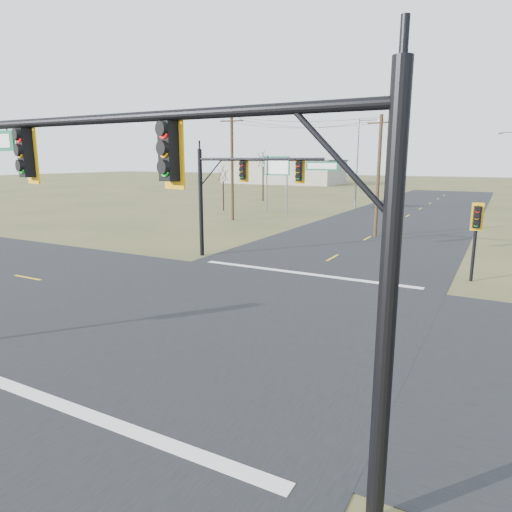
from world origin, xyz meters
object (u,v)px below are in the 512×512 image
(mast_arm_near, at_px, (186,195))
(utility_pole_far, at_px, (232,167))
(streetlight_c, at_px, (359,159))
(bare_tree_a, at_px, (223,173))
(bare_tree_b, at_px, (263,158))
(highway_sign, at_px, (277,173))
(utility_pole_near, at_px, (378,175))
(pedestal_signal_ne, at_px, (476,223))
(mast_arm_far, at_px, (245,180))

(mast_arm_near, distance_m, utility_pole_far, 36.74)
(mast_arm_near, distance_m, streetlight_c, 48.52)
(bare_tree_a, xyz_separation_m, bare_tree_b, (-1.66, 13.18, 1.71))
(highway_sign, bearing_deg, bare_tree_a, -166.06)
(mast_arm_near, height_order, utility_pole_near, utility_pole_near)
(bare_tree_b, bearing_deg, pedestal_signal_ne, -49.28)
(pedestal_signal_ne, distance_m, utility_pole_far, 26.69)
(mast_arm_near, height_order, bare_tree_b, bare_tree_b)
(pedestal_signal_ne, distance_m, highway_sign, 30.69)
(pedestal_signal_ne, relative_size, utility_pole_far, 0.39)
(mast_arm_far, bearing_deg, pedestal_signal_ne, -14.44)
(mast_arm_near, bearing_deg, bare_tree_a, 135.14)
(streetlight_c, distance_m, bare_tree_b, 15.83)
(utility_pole_near, height_order, streetlight_c, streetlight_c)
(pedestal_signal_ne, relative_size, highway_sign, 0.63)
(mast_arm_near, xyz_separation_m, bare_tree_b, (-25.65, 51.91, 0.73))
(bare_tree_b, bearing_deg, streetlight_c, -16.68)
(mast_arm_far, relative_size, utility_pole_near, 0.96)
(utility_pole_far, height_order, bare_tree_b, utility_pole_far)
(utility_pole_near, bearing_deg, pedestal_signal_ne, -55.92)
(bare_tree_a, bearing_deg, streetlight_c, 32.62)
(pedestal_signal_ne, bearing_deg, mast_arm_far, 170.67)
(mast_arm_near, xyz_separation_m, utility_pole_near, (-3.56, 28.62, -0.51))
(mast_arm_near, xyz_separation_m, utility_pole_far, (-18.47, 31.76, -0.08))
(mast_arm_far, distance_m, pedestal_signal_ne, 12.36)
(mast_arm_far, distance_m, bare_tree_b, 39.60)
(bare_tree_a, bearing_deg, highway_sign, 6.35)
(bare_tree_a, bearing_deg, pedestal_signal_ne, -37.21)
(utility_pole_near, xyz_separation_m, bare_tree_a, (-20.43, 10.11, -0.46))
(pedestal_signal_ne, bearing_deg, highway_sign, 119.69)
(utility_pole_near, bearing_deg, highway_sign, 141.96)
(highway_sign, bearing_deg, utility_pole_far, -90.23)
(pedestal_signal_ne, xyz_separation_m, highway_sign, (-21.38, 21.96, 1.51))
(pedestal_signal_ne, bearing_deg, mast_arm_near, -117.32)
(utility_pole_far, distance_m, streetlight_c, 17.54)
(mast_arm_near, height_order, utility_pole_far, utility_pole_far)
(utility_pole_far, xyz_separation_m, highway_sign, (1.06, 7.70, -0.81))
(mast_arm_near, bearing_deg, utility_pole_near, 110.45)
(mast_arm_far, height_order, utility_pole_near, utility_pole_near)
(bare_tree_b, bearing_deg, mast_arm_near, -63.70)
(streetlight_c, bearing_deg, mast_arm_far, -72.80)
(streetlight_c, bearing_deg, bare_tree_a, -134.39)
(bare_tree_a, height_order, bare_tree_b, bare_tree_b)
(bare_tree_a, bearing_deg, utility_pole_near, -26.32)
(streetlight_c, height_order, bare_tree_b, streetlight_c)
(mast_arm_far, relative_size, pedestal_signal_ne, 2.26)
(mast_arm_far, height_order, highway_sign, mast_arm_far)
(utility_pole_far, relative_size, highway_sign, 1.61)
(mast_arm_near, xyz_separation_m, streetlight_c, (-10.49, 47.37, 0.62))
(utility_pole_far, xyz_separation_m, streetlight_c, (7.98, 15.61, 0.70))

